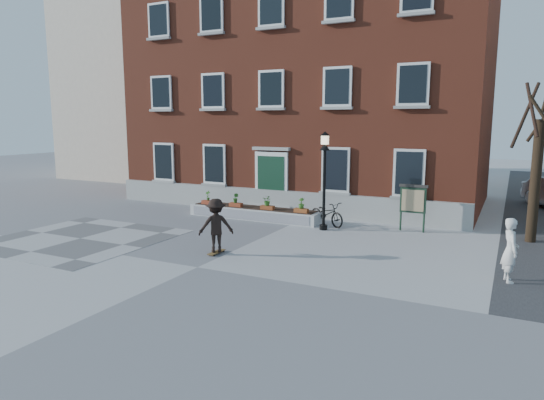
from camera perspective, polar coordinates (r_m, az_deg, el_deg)
The scene contains 11 objects.
ground at distance 14.83m, azimuth -8.77°, elevation -7.83°, with size 100.00×100.00×0.00m, color #A0A0A3.
checker_patch at distance 19.48m, azimuth -21.62°, elevation -4.23°, with size 6.00×6.00×0.01m, color #57575A.
distant_building at distance 41.09m, azimuth -13.48°, elevation 12.04°, with size 10.00×12.00×13.00m, color beige.
bicycle at distance 20.41m, azimuth 6.45°, elevation -1.59°, with size 0.67×1.93×1.02m, color black.
bystander at distance 14.65m, azimuth 26.24°, elevation -5.31°, with size 0.65×0.42×1.77m, color silver.
brick_building at distance 27.56m, azimuth 4.79°, elevation 13.33°, with size 18.40×10.85×12.60m.
planter_assembly at distance 21.70m, azimuth -2.11°, elevation -1.43°, with size 6.20×1.12×1.15m.
bare_tree at distance 19.60m, azimuth 28.73°, elevation 3.62°, with size 1.83×1.83×6.16m.
lamp_post at distance 19.29m, azimuth 6.19°, elevation 3.88°, with size 0.40×0.40×3.93m.
notice_board at distance 19.86m, azimuth 16.26°, elevation 0.00°, with size 1.10×0.16×1.87m.
skateboarder at distance 15.97m, azimuth -6.61°, elevation -3.00°, with size 1.30×1.23×1.85m.
Camera 1 is at (8.28, -11.52, 4.33)m, focal length 32.00 mm.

